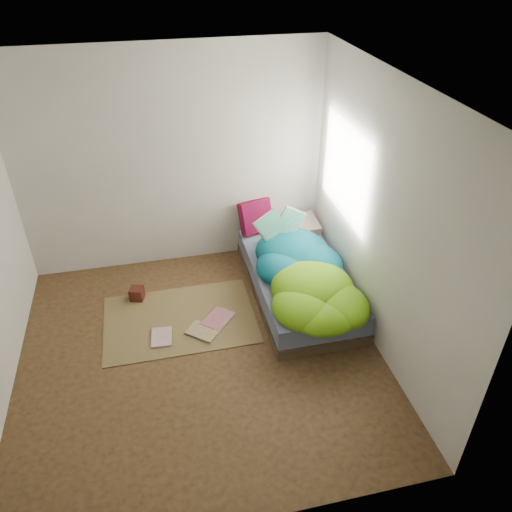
# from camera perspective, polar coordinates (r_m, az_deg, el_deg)

# --- Properties ---
(ground) EXTENTS (3.50, 3.50, 0.00)m
(ground) POSITION_cam_1_polar(r_m,az_deg,el_deg) (5.09, -6.36, -10.99)
(ground) COLOR #3D2517
(ground) RESTS_ON ground
(room_walls) EXTENTS (3.54, 3.54, 2.62)m
(room_walls) POSITION_cam_1_polar(r_m,az_deg,el_deg) (4.12, -7.61, 5.35)
(room_walls) COLOR beige
(room_walls) RESTS_ON ground
(bed) EXTENTS (1.00, 2.00, 0.34)m
(bed) POSITION_cam_1_polar(r_m,az_deg,el_deg) (5.70, 4.78, -2.86)
(bed) COLOR #36271D
(bed) RESTS_ON ground
(duvet) EXTENTS (0.96, 1.84, 0.34)m
(duvet) POSITION_cam_1_polar(r_m,az_deg,el_deg) (5.34, 5.63, -1.31)
(duvet) COLOR #076075
(duvet) RESTS_ON bed
(rug) EXTENTS (1.60, 1.10, 0.01)m
(rug) POSITION_cam_1_polar(r_m,az_deg,el_deg) (5.48, -8.70, -7.16)
(rug) COLOR brown
(rug) RESTS_ON ground
(pillow_floral) EXTENTS (0.63, 0.42, 0.13)m
(pillow_floral) POSITION_cam_1_polar(r_m,az_deg,el_deg) (6.25, 4.34, 3.38)
(pillow_floral) COLOR beige
(pillow_floral) RESTS_ON bed
(pillow_magenta) EXTENTS (0.42, 0.24, 0.40)m
(pillow_magenta) POSITION_cam_1_polar(r_m,az_deg,el_deg) (6.18, -0.03, 4.54)
(pillow_magenta) COLOR #4C0528
(pillow_magenta) RESTS_ON bed
(open_book) EXTENTS (0.51, 0.18, 0.31)m
(open_book) POSITION_cam_1_polar(r_m,az_deg,el_deg) (5.60, 2.83, 4.58)
(open_book) COLOR green
(open_book) RESTS_ON duvet
(wooden_box) EXTENTS (0.18, 0.18, 0.14)m
(wooden_box) POSITION_cam_1_polar(r_m,az_deg,el_deg) (5.80, -13.45, -4.19)
(wooden_box) COLOR #3D180D
(wooden_box) RESTS_ON rug
(floor_book_a) EXTENTS (0.23, 0.30, 0.02)m
(floor_book_a) POSITION_cam_1_polar(r_m,az_deg,el_deg) (5.29, -11.87, -9.17)
(floor_book_a) COLOR white
(floor_book_a) RESTS_ON rug
(floor_book_b) EXTENTS (0.41, 0.42, 0.03)m
(floor_book_b) POSITION_cam_1_polar(r_m,az_deg,el_deg) (5.46, -5.51, -6.77)
(floor_book_b) COLOR #CE7780
(floor_book_b) RESTS_ON rug
(floor_book_c) EXTENTS (0.39, 0.38, 0.02)m
(floor_book_c) POSITION_cam_1_polar(r_m,az_deg,el_deg) (5.21, -6.73, -9.33)
(floor_book_c) COLOR tan
(floor_book_c) RESTS_ON rug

